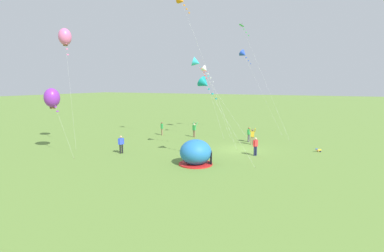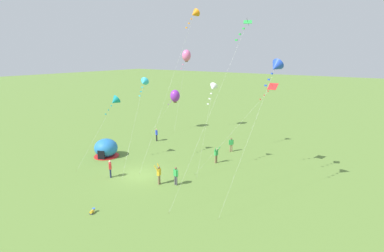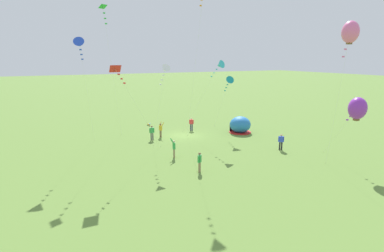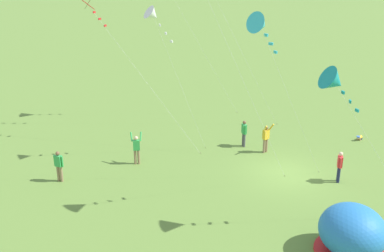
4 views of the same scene
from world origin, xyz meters
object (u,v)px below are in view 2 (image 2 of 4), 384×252
at_px(popup_tent, 106,148).
at_px(toddler_crawling, 92,211).
at_px(kite_teal, 115,101).
at_px(kite_blue, 276,67).
at_px(kite_purple, 175,96).
at_px(person_far_back, 176,175).
at_px(kite_green, 243,32).
at_px(kite_cyan, 144,83).
at_px(person_flying_kite, 216,154).
at_px(kite_orange, 194,14).
at_px(person_near_tent, 231,144).
at_px(kite_red, 270,90).
at_px(person_strolling, 110,168).
at_px(kite_pink, 186,56).
at_px(person_with_toddler, 157,134).
at_px(person_arms_raised, 159,174).
at_px(kite_white, 213,88).

distance_m(popup_tent, toddler_crawling, 12.99).
height_order(kite_teal, kite_blue, kite_blue).
distance_m(popup_tent, kite_purple, 15.45).
height_order(person_far_back, kite_green, kite_green).
xyz_separation_m(kite_teal, kite_cyan, (2.53, 1.94, 1.98)).
height_order(person_flying_kite, kite_orange, kite_orange).
bearing_deg(kite_cyan, person_near_tent, 50.42).
bearing_deg(person_far_back, kite_red, 56.21).
bearing_deg(person_far_back, person_flying_kite, 89.14).
xyz_separation_m(person_far_back, person_strolling, (-6.23, -2.27, 0.00)).
bearing_deg(popup_tent, person_near_tent, 42.02).
bearing_deg(person_strolling, person_flying_kite, 55.55).
height_order(kite_green, kite_red, kite_green).
bearing_deg(kite_pink, person_far_back, -56.77).
relative_size(person_strolling, kite_cyan, 0.19).
xyz_separation_m(person_flying_kite, kite_purple, (-12.95, 9.27, 4.28)).
distance_m(toddler_crawling, person_with_toddler, 19.26).
height_order(person_strolling, person_flying_kite, person_flying_kite).
height_order(kite_purple, kite_orange, kite_orange).
relative_size(person_far_back, person_with_toddler, 1.00).
distance_m(toddler_crawling, person_near_tent, 18.97).
bearing_deg(person_strolling, kite_purple, 109.69).
bearing_deg(person_far_back, kite_purple, 128.36).
xyz_separation_m(person_with_toddler, kite_red, (16.19, -1.64, 7.32)).
bearing_deg(kite_blue, kite_cyan, 178.09).
bearing_deg(person_far_back, kite_orange, 112.34).
bearing_deg(person_with_toddler, person_arms_raised, -47.42).
xyz_separation_m(kite_purple, kite_orange, (9.92, -9.11, 10.33)).
bearing_deg(person_far_back, toddler_crawling, -105.19).
bearing_deg(kite_blue, kite_red, 113.95).
distance_m(toddler_crawling, kite_green, 17.77).
distance_m(person_near_tent, kite_cyan, 12.81).
bearing_deg(kite_teal, person_flying_kite, 29.65).
distance_m(person_near_tent, kite_orange, 15.45).
relative_size(kite_pink, kite_cyan, 1.33).
bearing_deg(kite_cyan, kite_red, 20.11).
relative_size(person_near_tent, kite_pink, 0.14).
height_order(kite_pink, kite_white, kite_pink).
bearing_deg(person_strolling, kite_white, 50.37).
relative_size(kite_purple, kite_red, 0.70).
relative_size(person_near_tent, kite_cyan, 0.19).
relative_size(kite_teal, kite_green, 0.51).
height_order(kite_white, kite_green, kite_green).
distance_m(person_with_toddler, kite_teal, 9.98).
height_order(kite_cyan, kite_red, kite_cyan).
bearing_deg(toddler_crawling, person_arms_raised, 84.29).
height_order(person_flying_kite, kite_cyan, kite_cyan).
xyz_separation_m(popup_tent, person_strolling, (5.18, -3.72, -0.03)).
bearing_deg(kite_pink, person_flying_kite, -40.97).
bearing_deg(kite_orange, kite_white, -24.01).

